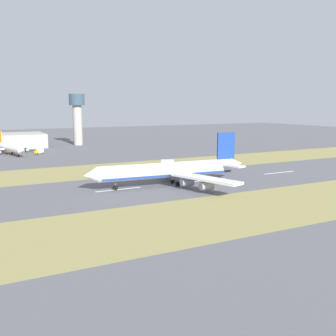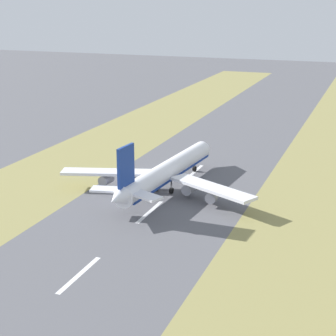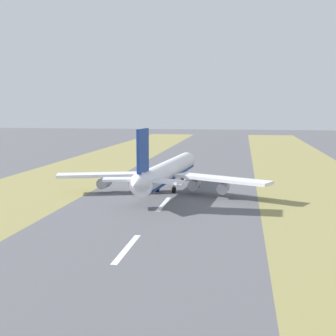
% 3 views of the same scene
% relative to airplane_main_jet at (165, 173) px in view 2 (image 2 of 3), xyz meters
% --- Properties ---
extents(ground_plane, '(800.00, 800.00, 0.00)m').
position_rel_airplane_main_jet_xyz_m(ground_plane, '(2.21, -1.21, -6.02)').
color(ground_plane, '#56565B').
extents(grass_median_west, '(40.00, 600.00, 0.01)m').
position_rel_airplane_main_jet_xyz_m(grass_median_west, '(-42.79, -1.21, -6.02)').
color(grass_median_west, olive).
rests_on(grass_median_west, ground).
extents(grass_median_east, '(40.00, 600.00, 0.01)m').
position_rel_airplane_main_jet_xyz_m(grass_median_east, '(47.21, -1.21, -6.02)').
color(grass_median_east, olive).
rests_on(grass_median_east, ground).
extents(centreline_dash_near, '(1.20, 18.00, 0.01)m').
position_rel_airplane_main_jet_xyz_m(centreline_dash_near, '(2.21, -58.10, -6.01)').
color(centreline_dash_near, silver).
rests_on(centreline_dash_near, ground).
extents(centreline_dash_mid, '(1.20, 18.00, 0.01)m').
position_rel_airplane_main_jet_xyz_m(centreline_dash_mid, '(2.21, -18.10, -6.01)').
color(centreline_dash_mid, silver).
rests_on(centreline_dash_mid, ground).
extents(centreline_dash_far, '(1.20, 18.00, 0.01)m').
position_rel_airplane_main_jet_xyz_m(centreline_dash_far, '(2.21, 21.90, -6.01)').
color(centreline_dash_far, silver).
rests_on(centreline_dash_far, ground).
extents(airplane_main_jet, '(63.90, 67.22, 20.20)m').
position_rel_airplane_main_jet_xyz_m(airplane_main_jet, '(0.00, 0.00, 0.00)').
color(airplane_main_jet, white).
rests_on(airplane_main_jet, ground).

